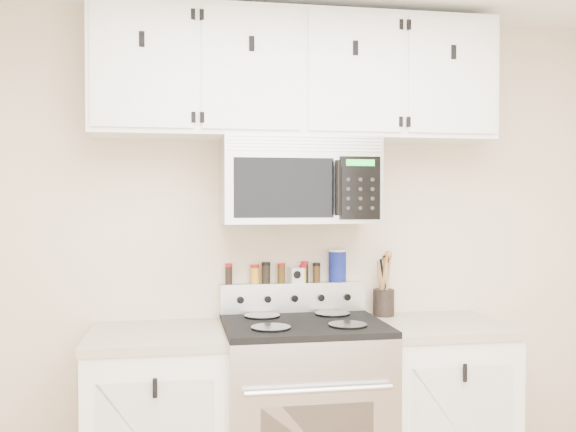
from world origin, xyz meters
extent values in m
cube|color=#C2AF91|center=(0.00, 1.75, 1.25)|extent=(3.50, 0.01, 2.50)
cube|color=#B7B7BA|center=(0.00, 1.43, 0.46)|extent=(0.76, 0.65, 0.92)
cube|color=black|center=(0.00, 1.43, 0.94)|extent=(0.76, 0.65, 0.03)
cube|color=#B7B7BA|center=(0.00, 1.71, 1.03)|extent=(0.76, 0.08, 0.15)
cylinder|color=black|center=(-0.18, 1.28, 0.96)|extent=(0.18, 0.18, 0.01)
cylinder|color=black|center=(0.18, 1.28, 0.96)|extent=(0.18, 0.18, 0.01)
cylinder|color=black|center=(-0.18, 1.57, 0.96)|extent=(0.18, 0.18, 0.01)
cylinder|color=black|center=(0.18, 1.57, 0.96)|extent=(0.18, 0.18, 0.01)
cube|color=gray|center=(-0.69, 1.45, 0.90)|extent=(0.64, 0.62, 0.04)
cube|color=white|center=(0.69, 1.45, 0.44)|extent=(0.62, 0.60, 0.88)
cube|color=gray|center=(0.69, 1.45, 0.90)|extent=(0.64, 0.62, 0.04)
cube|color=#9E9EA3|center=(0.00, 1.56, 1.63)|extent=(0.76, 0.38, 0.42)
cube|color=#B7B7BA|center=(0.00, 1.36, 1.80)|extent=(0.73, 0.01, 0.08)
cube|color=black|center=(-0.10, 1.36, 1.59)|extent=(0.47, 0.01, 0.28)
cube|color=black|center=(0.26, 1.36, 1.59)|extent=(0.20, 0.01, 0.30)
cylinder|color=black|center=(0.15, 1.33, 1.59)|extent=(0.03, 0.03, 0.26)
cube|color=white|center=(0.00, 1.58, 2.15)|extent=(2.00, 0.33, 0.62)
cube|color=white|center=(-0.75, 1.41, 2.15)|extent=(0.46, 0.01, 0.57)
cube|color=black|center=(-0.75, 1.41, 2.26)|extent=(0.02, 0.01, 0.07)
cube|color=white|center=(-0.25, 1.41, 2.15)|extent=(0.46, 0.01, 0.57)
cube|color=black|center=(-0.25, 1.41, 2.26)|extent=(0.03, 0.01, 0.07)
cube|color=white|center=(0.25, 1.41, 2.15)|extent=(0.46, 0.01, 0.57)
cube|color=black|center=(0.25, 1.41, 2.26)|extent=(0.03, 0.01, 0.07)
cube|color=white|center=(0.75, 1.41, 2.15)|extent=(0.46, 0.01, 0.57)
cube|color=black|center=(0.75, 1.41, 2.26)|extent=(0.02, 0.01, 0.07)
cylinder|color=black|center=(0.48, 1.66, 0.99)|extent=(0.11, 0.11, 0.14)
cylinder|color=#9A6A38|center=(0.48, 1.66, 1.10)|extent=(0.01, 0.01, 0.26)
cylinder|color=#9A6A38|center=(0.50, 1.65, 1.11)|extent=(0.01, 0.01, 0.28)
cylinder|color=#9A6A38|center=(0.46, 1.67, 1.09)|extent=(0.01, 0.01, 0.24)
cylinder|color=black|center=(0.49, 1.68, 1.09)|extent=(0.01, 0.01, 0.25)
cylinder|color=#9A6A38|center=(0.47, 1.64, 1.10)|extent=(0.01, 0.01, 0.27)
cube|color=white|center=(0.02, 1.71, 1.14)|extent=(0.08, 0.07, 0.08)
cylinder|color=navy|center=(0.24, 1.71, 1.18)|extent=(0.09, 0.09, 0.16)
cylinder|color=white|center=(0.24, 1.71, 1.27)|extent=(0.09, 0.09, 0.01)
cylinder|color=black|center=(-0.34, 1.71, 1.15)|extent=(0.04, 0.04, 0.09)
cylinder|color=#A90D0D|center=(-0.34, 1.71, 1.20)|extent=(0.04, 0.04, 0.02)
cylinder|color=orange|center=(-0.20, 1.71, 1.14)|extent=(0.04, 0.04, 0.08)
cylinder|color=#B50D0F|center=(-0.20, 1.71, 1.19)|extent=(0.04, 0.04, 0.02)
cylinder|color=black|center=(-0.14, 1.71, 1.15)|extent=(0.04, 0.04, 0.09)
cylinder|color=black|center=(-0.14, 1.71, 1.20)|extent=(0.05, 0.05, 0.02)
cylinder|color=#453210|center=(-0.06, 1.71, 1.14)|extent=(0.04, 0.04, 0.09)
cylinder|color=#9E170C|center=(-0.06, 1.71, 1.20)|extent=(0.04, 0.04, 0.02)
cylinder|color=yellow|center=(0.06, 1.71, 1.14)|extent=(0.04, 0.04, 0.08)
cylinder|color=#A40C13|center=(0.06, 1.71, 1.18)|extent=(0.04, 0.04, 0.02)
cylinder|color=black|center=(0.06, 1.71, 1.15)|extent=(0.04, 0.04, 0.09)
cylinder|color=maroon|center=(0.06, 1.71, 1.20)|extent=(0.04, 0.04, 0.02)
cylinder|color=#3F290F|center=(0.13, 1.71, 1.14)|extent=(0.04, 0.04, 0.09)
cylinder|color=black|center=(0.13, 1.71, 1.19)|extent=(0.04, 0.04, 0.02)
camera|label=1|loc=(-0.60, -1.58, 1.53)|focal=40.00mm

